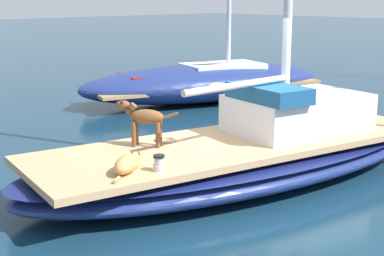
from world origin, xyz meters
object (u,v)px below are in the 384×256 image
at_px(deck_winch, 159,163).
at_px(moored_boat_port_side, 205,82).
at_px(dog_brown, 144,118).
at_px(dog_tan, 128,163).
at_px(coiled_rope, 165,139).
at_px(sailboat_main, 239,160).

height_order(deck_winch, moored_boat_port_side, moored_boat_port_side).
distance_m(dog_brown, moored_boat_port_side, 7.33).
bearing_deg(dog_tan, deck_winch, 49.97).
xyz_separation_m(dog_tan, coiled_rope, (-0.85, 1.35, -0.08)).
distance_m(sailboat_main, dog_brown, 1.66).
bearing_deg(sailboat_main, deck_winch, -79.04).
xyz_separation_m(deck_winch, moored_boat_port_side, (-5.66, 6.33, -0.22)).
distance_m(dog_brown, dog_tan, 1.29).
bearing_deg(dog_brown, sailboat_main, 60.92).
relative_size(dog_tan, moored_boat_port_side, 0.11).
bearing_deg(moored_boat_port_side, coiled_rope, -49.26).
relative_size(dog_brown, coiled_rope, 2.46).
relative_size(deck_winch, coiled_rope, 0.65).
bearing_deg(sailboat_main, dog_tan, -87.00).
bearing_deg(dog_brown, coiled_rope, 91.76).
height_order(deck_winch, coiled_rope, deck_winch).
bearing_deg(dog_tan, moored_boat_port_side, 129.15).
xyz_separation_m(dog_tan, moored_boat_port_side, (-5.40, 6.64, -0.23)).
distance_m(sailboat_main, dog_tan, 2.27).
relative_size(sailboat_main, coiled_rope, 23.38).
relative_size(sailboat_main, dog_tan, 9.16).
relative_size(sailboat_main, deck_winch, 36.06).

